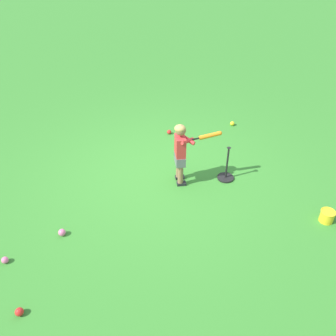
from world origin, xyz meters
TOP-DOWN VIEW (x-y plane):
  - ground_plane at (0.00, 0.00)m, footprint 40.00×40.00m
  - child_batter at (-0.45, -0.08)m, footprint 0.59×0.67m
  - play_ball_center_lawn at (0.70, -1.17)m, footprint 0.09×0.09m
  - play_ball_far_left at (0.26, 2.72)m, footprint 0.09×0.09m
  - play_ball_behind_batter at (0.08, 1.95)m, footprint 0.10×0.10m
  - play_ball_by_bucket at (-0.55, 3.01)m, footprint 0.10×0.10m
  - play_ball_midfield at (-0.10, -2.29)m, footprint 0.09×0.09m
  - batting_tee at (-0.98, -0.63)m, footprint 0.28×0.28m
  - toy_bucket at (-2.67, -0.69)m, footprint 0.22×0.22m

SIDE VIEW (x-z plane):
  - ground_plane at x=0.00m, z-range 0.00..0.00m
  - play_ball_center_lawn at x=0.70m, z-range 0.00..0.09m
  - play_ball_far_left at x=0.26m, z-range 0.00..0.09m
  - play_ball_midfield at x=-0.10m, z-range 0.00..0.09m
  - play_ball_by_bucket at x=-0.55m, z-range 0.00..0.10m
  - play_ball_behind_batter at x=0.08m, z-range 0.00..0.10m
  - toy_bucket at x=-2.67m, z-range 0.00..0.19m
  - batting_tee at x=-0.98m, z-range -0.21..0.41m
  - child_batter at x=-0.45m, z-range 0.11..1.19m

